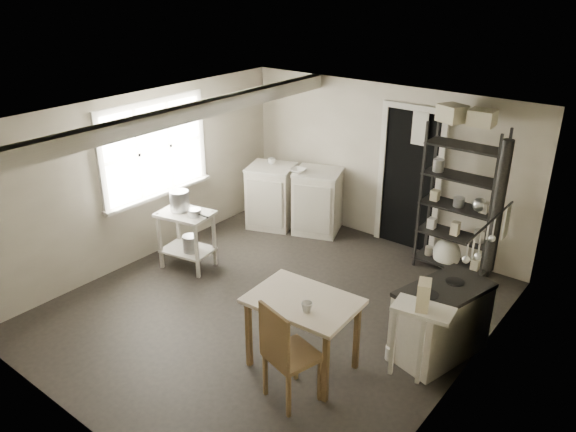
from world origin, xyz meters
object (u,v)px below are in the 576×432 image
Objects in this scene: prep_table at (187,240)px; stockpot at (179,201)px; work_table at (303,335)px; chair at (293,355)px; stove at (441,318)px; flour_sack at (447,253)px; shelf_rack at (458,206)px; base_cabinets at (294,200)px.

prep_table is 2.94× the size of stockpot.
work_table is at bearing -16.39° from prep_table.
chair reaches higher than work_table.
stove is at bearing 46.79° from work_table.
stockpot reaches higher than stove.
stove reaches higher than flour_sack.
shelf_rack is 0.71m from flour_sack.
work_table is (-0.99, -1.06, -0.06)m from stove.
base_cabinets is at bearing 76.16° from stockpot.
stockpot is 3.61m from shelf_rack.
flour_sack is at bearing 103.17° from chair.
base_cabinets is at bearing 78.97° from prep_table.
shelf_rack is 4.51× the size of flour_sack.
stockpot is 0.18× the size of base_cabinets.
work_table is at bearing 130.19° from chair.
base_cabinets is 1.48× the size of stove.
chair reaches higher than prep_table.
stockpot is at bearing -144.83° from shelf_rack.
stove is (3.11, -1.55, -0.02)m from base_cabinets.
prep_table is at bearing -159.99° from stove.
stockpot is (-0.10, 0.00, 0.54)m from prep_table.
flour_sack is (-0.69, 1.77, -0.20)m from stove.
chair reaches higher than stove.
stockpot reaches higher than flour_sack.
stockpot is at bearing -143.95° from flour_sack.
prep_table reaches higher than work_table.
prep_table is at bearing -143.90° from shelf_rack.
shelf_rack reaches higher than flour_sack.
base_cabinets is 2.55m from shelf_rack.
work_table is 2.35× the size of flour_sack.
work_table is at bearing -97.59° from shelf_rack.
shelf_rack reaches higher than chair.
shelf_rack is (2.50, 0.20, 0.49)m from base_cabinets.
chair reaches higher than base_cabinets.
base_cabinets is 1.41× the size of work_table.
stove is at bearing -47.36° from base_cabinets.
chair is at bearing -103.70° from stove.
shelf_rack is 1.93m from stove.
stove is (3.48, 0.33, 0.04)m from prep_table.
shelf_rack is 1.93× the size of chair.
work_table is (2.48, -0.73, -0.02)m from prep_table.
chair is (2.31, -3.03, 0.03)m from base_cabinets.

